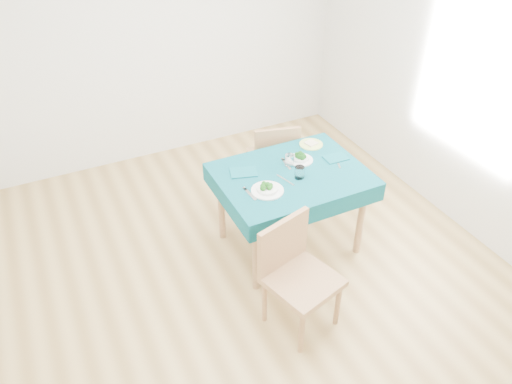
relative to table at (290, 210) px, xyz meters
name	(u,v)px	position (x,y,z in m)	size (l,w,h in m)	color
room_shell	(256,132)	(-0.43, -0.22, 0.97)	(4.02, 4.52, 2.73)	olive
table	(290,210)	(0.00, 0.00, 0.00)	(1.19, 0.90, 0.76)	#074853
chair_near	(304,266)	(-0.35, -0.80, 0.19)	(0.46, 0.50, 1.15)	#976E47
chair_far	(272,149)	(0.21, 0.74, 0.15)	(0.42, 0.46, 1.06)	#976E47
bowl_near	(267,187)	(-0.29, -0.13, 0.42)	(0.25, 0.25, 0.08)	white
bowl_far	(301,157)	(0.16, 0.14, 0.41)	(0.21, 0.21, 0.06)	white
fork_near	(250,194)	(-0.43, -0.11, 0.38)	(0.02, 0.18, 0.00)	silver
knife_near	(285,180)	(-0.09, -0.06, 0.38)	(0.02, 0.20, 0.00)	silver
fork_far	(287,164)	(0.03, 0.13, 0.38)	(0.02, 0.17, 0.00)	silver
knife_far	(338,161)	(0.43, -0.01, 0.38)	(0.02, 0.21, 0.00)	silver
napkin_near	(244,172)	(-0.35, 0.17, 0.39)	(0.21, 0.15, 0.01)	#0A515C
napkin_far	(336,158)	(0.44, 0.03, 0.38)	(0.19, 0.13, 0.01)	#0A515C
tumbler_center	(289,160)	(0.04, 0.11, 0.43)	(0.08, 0.08, 0.10)	white
tumbler_side	(299,172)	(0.02, -0.08, 0.43)	(0.08, 0.08, 0.10)	white
side_plate	(311,144)	(0.37, 0.32, 0.38)	(0.21, 0.21, 0.01)	#C6DE6C
bread_slice	(311,143)	(0.37, 0.32, 0.40)	(0.09, 0.09, 0.01)	beige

